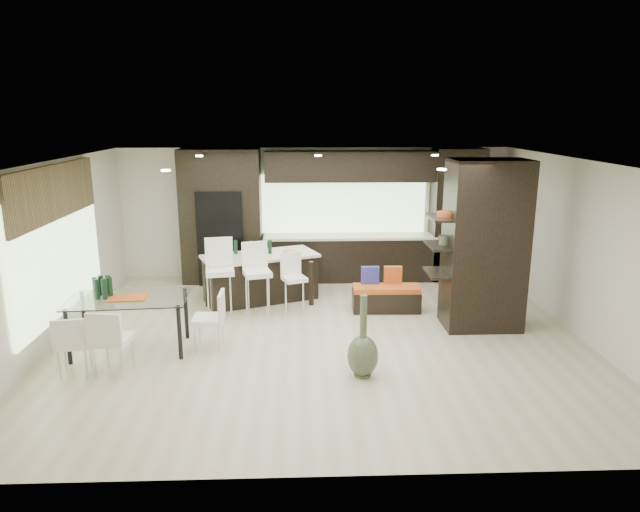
{
  "coord_description": "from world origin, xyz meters",
  "views": [
    {
      "loc": [
        -0.33,
        -8.27,
        3.38
      ],
      "look_at": [
        0.0,
        0.6,
        1.15
      ],
      "focal_mm": 32.0,
      "sensor_mm": 36.0,
      "label": 1
    }
  ],
  "objects_px": {
    "stool_left": "(221,285)",
    "chair_far": "(74,347)",
    "kitchen_island": "(261,277)",
    "floor_vase": "(363,336)",
    "chair_near": "(113,344)",
    "bench": "(386,298)",
    "dining_table": "(130,324)",
    "stool_right": "(294,289)",
    "chair_end": "(209,323)",
    "stool_mid": "(258,286)"
  },
  "relations": [
    {
      "from": "bench",
      "to": "dining_table",
      "type": "height_order",
      "value": "dining_table"
    },
    {
      "from": "stool_left",
      "to": "stool_right",
      "type": "xyz_separation_m",
      "value": [
        1.26,
        0.05,
        -0.11
      ]
    },
    {
      "from": "bench",
      "to": "kitchen_island",
      "type": "bearing_deg",
      "value": 163.88
    },
    {
      "from": "dining_table",
      "to": "chair_far",
      "type": "distance_m",
      "value": 0.92
    },
    {
      "from": "stool_left",
      "to": "bench",
      "type": "xyz_separation_m",
      "value": [
        2.87,
        0.08,
        -0.31
      ]
    },
    {
      "from": "stool_right",
      "to": "bench",
      "type": "xyz_separation_m",
      "value": [
        1.6,
        0.03,
        -0.19
      ]
    },
    {
      "from": "kitchen_island",
      "to": "chair_end",
      "type": "relative_size",
      "value": 2.55
    },
    {
      "from": "kitchen_island",
      "to": "chair_far",
      "type": "distance_m",
      "value": 3.79
    },
    {
      "from": "bench",
      "to": "chair_far",
      "type": "xyz_separation_m",
      "value": [
        -4.5,
        -2.34,
        0.16
      ]
    },
    {
      "from": "stool_left",
      "to": "bench",
      "type": "relative_size",
      "value": 0.91
    },
    {
      "from": "kitchen_island",
      "to": "stool_left",
      "type": "xyz_separation_m",
      "value": [
        -0.63,
        -0.78,
        0.1
      ]
    },
    {
      "from": "chair_end",
      "to": "chair_far",
      "type": "bearing_deg",
      "value": 115.16
    },
    {
      "from": "floor_vase",
      "to": "kitchen_island",
      "type": "bearing_deg",
      "value": 115.45
    },
    {
      "from": "bench",
      "to": "dining_table",
      "type": "distance_m",
      "value": 4.29
    },
    {
      "from": "stool_mid",
      "to": "chair_end",
      "type": "bearing_deg",
      "value": -127.2
    },
    {
      "from": "stool_right",
      "to": "stool_mid",
      "type": "bearing_deg",
      "value": 162.03
    },
    {
      "from": "floor_vase",
      "to": "chair_near",
      "type": "relative_size",
      "value": 1.31
    },
    {
      "from": "kitchen_island",
      "to": "dining_table",
      "type": "height_order",
      "value": "kitchen_island"
    },
    {
      "from": "kitchen_island",
      "to": "bench",
      "type": "bearing_deg",
      "value": -39.34
    },
    {
      "from": "stool_left",
      "to": "kitchen_island",
      "type": "bearing_deg",
      "value": 42.05
    },
    {
      "from": "stool_right",
      "to": "dining_table",
      "type": "bearing_deg",
      "value": -167.93
    },
    {
      "from": "stool_right",
      "to": "dining_table",
      "type": "distance_m",
      "value": 2.84
    },
    {
      "from": "bench",
      "to": "dining_table",
      "type": "xyz_separation_m",
      "value": [
        -3.98,
        -1.58,
        0.18
      ]
    },
    {
      "from": "chair_end",
      "to": "bench",
      "type": "bearing_deg",
      "value": -60.39
    },
    {
      "from": "floor_vase",
      "to": "chair_far",
      "type": "distance_m",
      "value": 3.82
    },
    {
      "from": "stool_mid",
      "to": "chair_end",
      "type": "relative_size",
      "value": 1.24
    },
    {
      "from": "chair_near",
      "to": "chair_end",
      "type": "height_order",
      "value": "chair_near"
    },
    {
      "from": "stool_left",
      "to": "stool_mid",
      "type": "height_order",
      "value": "stool_left"
    },
    {
      "from": "kitchen_island",
      "to": "chair_far",
      "type": "bearing_deg",
      "value": -148.65
    },
    {
      "from": "stool_left",
      "to": "chair_near",
      "type": "distance_m",
      "value": 2.54
    },
    {
      "from": "kitchen_island",
      "to": "stool_left",
      "type": "relative_size",
      "value": 1.94
    },
    {
      "from": "dining_table",
      "to": "stool_right",
      "type": "bearing_deg",
      "value": 29.15
    },
    {
      "from": "dining_table",
      "to": "chair_near",
      "type": "relative_size",
      "value": 1.96
    },
    {
      "from": "floor_vase",
      "to": "chair_near",
      "type": "xyz_separation_m",
      "value": [
        -3.29,
        0.18,
        -0.13
      ]
    },
    {
      "from": "dining_table",
      "to": "chair_near",
      "type": "xyz_separation_m",
      "value": [
        0.0,
        -0.78,
        0.02
      ]
    },
    {
      "from": "stool_left",
      "to": "chair_far",
      "type": "height_order",
      "value": "stool_left"
    },
    {
      "from": "stool_mid",
      "to": "chair_near",
      "type": "xyz_separation_m",
      "value": [
        -1.74,
        -2.3,
        -0.07
      ]
    },
    {
      "from": "bench",
      "to": "floor_vase",
      "type": "xyz_separation_m",
      "value": [
        -0.69,
        -2.54,
        0.33
      ]
    },
    {
      "from": "chair_far",
      "to": "stool_mid",
      "type": "bearing_deg",
      "value": 35.68
    },
    {
      "from": "stool_mid",
      "to": "chair_far",
      "type": "bearing_deg",
      "value": -150.08
    },
    {
      "from": "kitchen_island",
      "to": "floor_vase",
      "type": "relative_size",
      "value": 1.84
    },
    {
      "from": "stool_left",
      "to": "chair_near",
      "type": "relative_size",
      "value": 1.25
    },
    {
      "from": "chair_end",
      "to": "stool_mid",
      "type": "bearing_deg",
      "value": -21.42
    },
    {
      "from": "kitchen_island",
      "to": "stool_mid",
      "type": "relative_size",
      "value": 2.06
    },
    {
      "from": "stool_mid",
      "to": "dining_table",
      "type": "bearing_deg",
      "value": -154.16
    },
    {
      "from": "stool_mid",
      "to": "stool_right",
      "type": "relative_size",
      "value": 1.19
    },
    {
      "from": "stool_right",
      "to": "chair_end",
      "type": "height_order",
      "value": "stool_right"
    },
    {
      "from": "stool_right",
      "to": "chair_far",
      "type": "relative_size",
      "value": 1.09
    },
    {
      "from": "dining_table",
      "to": "chair_far",
      "type": "bearing_deg",
      "value": -128.59
    },
    {
      "from": "stool_mid",
      "to": "kitchen_island",
      "type": "bearing_deg",
      "value": 74.77
    }
  ]
}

